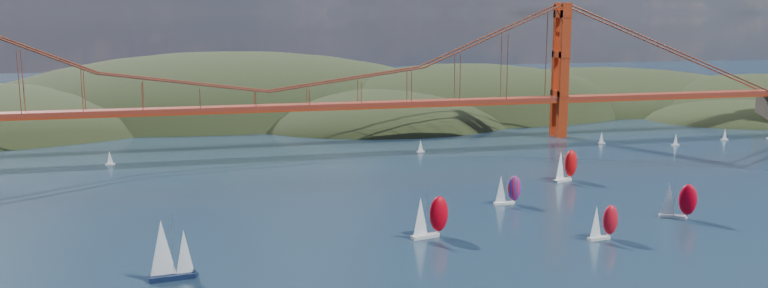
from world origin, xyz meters
The scene contains 13 objects.
headlands centered at (44.95, 278.29, -12.46)m, with size 725.00×225.00×96.00m.
bridge centered at (-1.75, 180.00, 32.23)m, with size 552.00×12.00×55.00m.
sloop_navy centered at (-33.11, 42.34, 5.90)m, with size 8.83×5.31×13.37m.
racer_0 centered at (23.94, 56.43, 5.08)m, with size 9.59×5.21×10.75m.
racer_1 centered at (61.76, 45.26, 4.20)m, with size 7.88×3.76×8.88m.
racer_2 centered at (89.25, 56.57, 4.77)m, with size 8.89×6.98×10.10m.
racer_3 centered at (82.27, 102.02, 5.08)m, with size 9.60×6.45×10.74m.
racer_rwb centered at (53.56, 80.13, 4.15)m, with size 7.59×3.04×8.78m.
distant_boat_3 centered at (-55.77, 162.88, 2.41)m, with size 3.00×2.00×4.70m.
distant_boat_4 centered at (128.14, 159.17, 2.41)m, with size 3.00×2.00×4.70m.
distant_boat_5 centered at (153.93, 148.17, 2.41)m, with size 3.00×2.00×4.70m.
distant_boat_6 centered at (181.12, 154.28, 2.41)m, with size 3.00×2.00×4.70m.
distant_boat_8 centered at (53.39, 159.00, 2.41)m, with size 3.00×2.00×4.70m.
Camera 1 is at (-27.14, -101.56, 50.83)m, focal length 35.00 mm.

